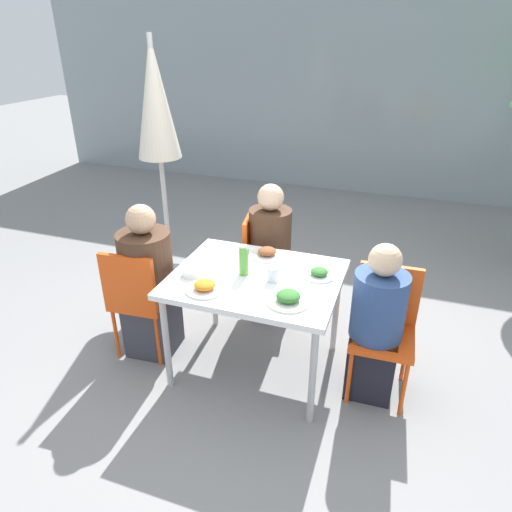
% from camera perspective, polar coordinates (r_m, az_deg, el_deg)
% --- Properties ---
extents(ground_plane, '(24.00, 24.00, 0.00)m').
position_cam_1_polar(ground_plane, '(3.47, 0.00, -13.51)').
color(ground_plane, gray).
extents(building_facade, '(10.00, 0.20, 3.00)m').
position_cam_1_polar(building_facade, '(7.00, 12.77, 19.96)').
color(building_facade, '#89999E').
rests_on(building_facade, ground).
extents(dining_table, '(1.11, 0.90, 0.76)m').
position_cam_1_polar(dining_table, '(3.07, 0.00, -3.61)').
color(dining_table, white).
rests_on(dining_table, ground).
extents(chair_left, '(0.43, 0.43, 0.88)m').
position_cam_1_polar(chair_left, '(3.39, -14.56, -4.74)').
color(chair_left, '#E54C14').
rests_on(chair_left, ground).
extents(person_left, '(0.38, 0.38, 1.18)m').
position_cam_1_polar(person_left, '(3.41, -13.25, -3.77)').
color(person_left, '#383842').
rests_on(person_left, ground).
extents(chair_right, '(0.41, 0.41, 0.88)m').
position_cam_1_polar(chair_right, '(3.12, 15.77, -7.87)').
color(chair_right, '#E54C14').
rests_on(chair_right, ground).
extents(person_right, '(0.34, 0.34, 1.10)m').
position_cam_1_polar(person_right, '(3.06, 14.74, -8.60)').
color(person_right, black).
rests_on(person_right, ground).
extents(chair_far, '(0.46, 0.46, 0.88)m').
position_cam_1_polar(chair_far, '(3.82, 0.64, -0.07)').
color(chair_far, '#E54C14').
rests_on(chair_far, ground).
extents(person_far, '(0.36, 0.36, 1.17)m').
position_cam_1_polar(person_far, '(3.76, 1.73, -0.07)').
color(person_far, '#383842').
rests_on(person_far, ground).
extents(closed_umbrella, '(0.38, 0.38, 2.21)m').
position_cam_1_polar(closed_umbrella, '(4.15, -12.38, 17.50)').
color(closed_umbrella, '#333333').
rests_on(closed_umbrella, ground).
extents(plate_0, '(0.27, 0.27, 0.07)m').
position_cam_1_polar(plate_0, '(2.75, 4.05, -5.28)').
color(plate_0, white).
rests_on(plate_0, dining_table).
extents(plate_1, '(0.24, 0.24, 0.07)m').
position_cam_1_polar(plate_1, '(3.29, 1.37, 0.36)').
color(plate_1, white).
rests_on(plate_1, dining_table).
extents(plate_2, '(0.21, 0.21, 0.06)m').
position_cam_1_polar(plate_2, '(3.05, 7.90, -2.18)').
color(plate_2, white).
rests_on(plate_2, dining_table).
extents(plate_3, '(0.24, 0.24, 0.07)m').
position_cam_1_polar(plate_3, '(2.88, -6.44, -3.88)').
color(plate_3, white).
rests_on(plate_3, dining_table).
extents(bottle, '(0.07, 0.07, 0.21)m').
position_cam_1_polar(bottle, '(3.02, -1.53, -0.56)').
color(bottle, '#51A338').
rests_on(bottle, dining_table).
extents(drinking_cup, '(0.08, 0.08, 0.10)m').
position_cam_1_polar(drinking_cup, '(2.96, 2.12, -2.28)').
color(drinking_cup, silver).
rests_on(drinking_cup, dining_table).
extents(salad_bowl, '(0.16, 0.16, 0.05)m').
position_cam_1_polar(salad_bowl, '(3.08, -7.79, -1.88)').
color(salad_bowl, white).
rests_on(salad_bowl, dining_table).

